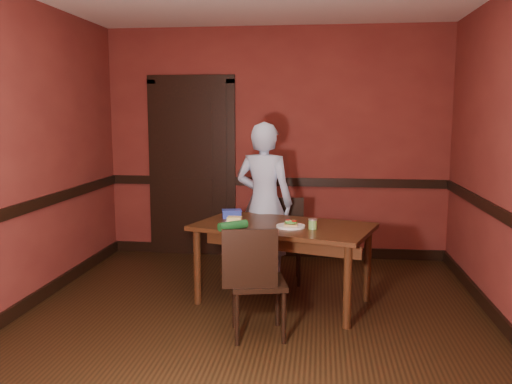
% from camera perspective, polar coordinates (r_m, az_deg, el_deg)
% --- Properties ---
extents(floor, '(4.00, 4.50, 0.01)m').
position_cam_1_polar(floor, '(4.49, -0.55, -14.05)').
color(floor, black).
rests_on(floor, ground).
extents(wall_back, '(4.00, 0.02, 2.70)m').
position_cam_1_polar(wall_back, '(6.40, 2.05, 5.10)').
color(wall_back, maroon).
rests_on(wall_back, ground).
extents(wall_front, '(4.00, 0.02, 2.70)m').
position_cam_1_polar(wall_front, '(1.97, -9.09, -2.21)').
color(wall_front, maroon).
rests_on(wall_front, ground).
extents(wall_left, '(0.02, 4.50, 2.70)m').
position_cam_1_polar(wall_left, '(4.85, -24.76, 3.33)').
color(wall_left, maroon).
rests_on(wall_left, ground).
extents(dado_back, '(4.00, 0.03, 0.10)m').
position_cam_1_polar(dado_back, '(6.42, 2.02, 1.09)').
color(dado_back, black).
rests_on(dado_back, ground).
extents(dado_left, '(0.03, 4.50, 0.10)m').
position_cam_1_polar(dado_left, '(4.89, -24.29, -1.92)').
color(dado_left, black).
rests_on(dado_left, ground).
extents(baseboard_back, '(4.00, 0.03, 0.12)m').
position_cam_1_polar(baseboard_back, '(6.58, 1.98, -6.19)').
color(baseboard_back, black).
rests_on(baseboard_back, ground).
extents(baseboard_left, '(0.03, 4.50, 0.12)m').
position_cam_1_polar(baseboard_left, '(5.10, -23.72, -11.25)').
color(baseboard_left, black).
rests_on(baseboard_left, ground).
extents(baseboard_right, '(0.03, 4.50, 0.12)m').
position_cam_1_polar(baseboard_right, '(4.66, 25.14, -13.19)').
color(baseboard_right, black).
rests_on(baseboard_right, ground).
extents(door, '(1.05, 0.07, 2.20)m').
position_cam_1_polar(door, '(6.55, -6.76, 2.86)').
color(door, black).
rests_on(door, ground).
extents(dining_table, '(1.72, 1.28, 0.72)m').
position_cam_1_polar(dining_table, '(4.93, 2.87, -7.55)').
color(dining_table, '#321A0C').
rests_on(dining_table, floor).
extents(chair_far, '(0.42, 0.42, 0.84)m').
position_cam_1_polar(chair_far, '(5.53, 2.78, -5.17)').
color(chair_far, black).
rests_on(chair_far, floor).
extents(chair_near, '(0.49, 0.49, 0.88)m').
position_cam_1_polar(chair_near, '(4.19, 0.23, -9.29)').
color(chair_near, black).
rests_on(chair_near, floor).
extents(person, '(0.67, 0.51, 1.62)m').
position_cam_1_polar(person, '(5.47, 0.86, -1.12)').
color(person, '#9EB7D6').
rests_on(person, floor).
extents(sandwich_plate, '(0.25, 0.25, 0.06)m').
position_cam_1_polar(sandwich_plate, '(4.74, 3.67, -3.51)').
color(sandwich_plate, white).
rests_on(sandwich_plate, dining_table).
extents(sauce_jar, '(0.08, 0.08, 0.09)m').
position_cam_1_polar(sauce_jar, '(4.68, 6.00, -3.35)').
color(sauce_jar, '#5E9546').
rests_on(sauce_jar, dining_table).
extents(cheese_saucer, '(0.17, 0.17, 0.05)m').
position_cam_1_polar(cheese_saucer, '(4.93, -2.27, -2.99)').
color(cheese_saucer, white).
rests_on(cheese_saucer, dining_table).
extents(food_tub, '(0.21, 0.16, 0.08)m').
position_cam_1_polar(food_tub, '(5.15, -2.57, -2.30)').
color(food_tub, '#2A40B5').
rests_on(food_tub, dining_table).
extents(wrapped_veg, '(0.25, 0.23, 0.07)m').
position_cam_1_polar(wrapped_veg, '(4.63, -2.45, -3.53)').
color(wrapped_veg, '#165522').
rests_on(wrapped_veg, dining_table).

